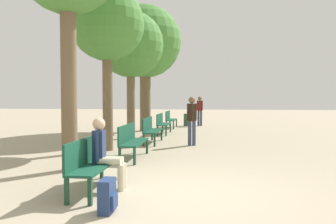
# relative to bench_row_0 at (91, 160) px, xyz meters

# --- Properties ---
(ground_plane) EXTENTS (80.00, 80.00, 0.00)m
(ground_plane) POSITION_rel_bench_row_0_xyz_m (1.53, -0.02, -0.53)
(ground_plane) COLOR tan
(bench_row_0) EXTENTS (0.45, 1.72, 0.91)m
(bench_row_0) POSITION_rel_bench_row_0_xyz_m (0.00, 0.00, 0.00)
(bench_row_0) COLOR #144733
(bench_row_0) RESTS_ON ground_plane
(bench_row_1) EXTENTS (0.45, 1.72, 0.91)m
(bench_row_1) POSITION_rel_bench_row_0_xyz_m (0.00, 2.99, 0.00)
(bench_row_1) COLOR #144733
(bench_row_1) RESTS_ON ground_plane
(bench_row_2) EXTENTS (0.45, 1.72, 0.91)m
(bench_row_2) POSITION_rel_bench_row_0_xyz_m (0.00, 5.97, 0.00)
(bench_row_2) COLOR #144733
(bench_row_2) RESTS_ON ground_plane
(bench_row_3) EXTENTS (0.45, 1.72, 0.91)m
(bench_row_3) POSITION_rel_bench_row_0_xyz_m (0.00, 8.96, 0.00)
(bench_row_3) COLOR #144733
(bench_row_3) RESTS_ON ground_plane
(bench_row_4) EXTENTS (0.45, 1.72, 0.91)m
(bench_row_4) POSITION_rel_bench_row_0_xyz_m (0.00, 11.95, 0.00)
(bench_row_4) COLOR #144733
(bench_row_4) RESTS_ON ground_plane
(tree_row_1) EXTENTS (2.25, 2.25, 4.99)m
(tree_row_1) POSITION_rel_bench_row_0_xyz_m (-1.02, 4.25, 3.27)
(tree_row_1) COLOR brown
(tree_row_1) RESTS_ON ground_plane
(tree_row_2) EXTENTS (2.61, 2.61, 5.03)m
(tree_row_2) POSITION_rel_bench_row_0_xyz_m (-1.02, 7.29, 3.16)
(tree_row_2) COLOR brown
(tree_row_2) RESTS_ON ground_plane
(tree_row_3) EXTENTS (3.52, 3.52, 6.11)m
(tree_row_3) POSITION_rel_bench_row_0_xyz_m (-1.02, 10.31, 3.77)
(tree_row_3) COLOR brown
(tree_row_3) RESTS_ON ground_plane
(person_seated) EXTENTS (0.58, 0.33, 1.27)m
(person_seated) POSITION_rel_bench_row_0_xyz_m (0.23, 0.08, 0.15)
(person_seated) COLOR beige
(person_seated) RESTS_ON ground_plane
(backpack) EXTENTS (0.21, 0.34, 0.47)m
(backpack) POSITION_rel_bench_row_0_xyz_m (0.62, -1.06, -0.30)
(backpack) COLOR navy
(backpack) RESTS_ON ground_plane
(pedestrian_near) EXTENTS (0.33, 0.29, 1.65)m
(pedestrian_near) POSITION_rel_bench_row_0_xyz_m (1.48, 5.59, 0.42)
(pedestrian_near) COLOR #384260
(pedestrian_near) RESTS_ON ground_plane
(pedestrian_mid) EXTENTS (0.34, 0.24, 1.69)m
(pedestrian_mid) POSITION_rel_bench_row_0_xyz_m (1.57, 13.40, 0.44)
(pedestrian_mid) COLOR #384260
(pedestrian_mid) RESTS_ON ground_plane
(trash_bin) EXTENTS (0.42, 0.42, 0.70)m
(trash_bin) POSITION_rel_bench_row_0_xyz_m (0.85, 13.38, -0.18)
(trash_bin) COLOR #2D5138
(trash_bin) RESTS_ON ground_plane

